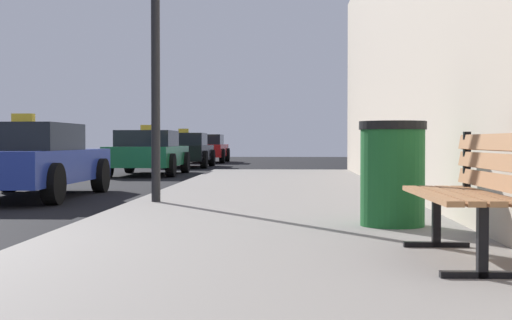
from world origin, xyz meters
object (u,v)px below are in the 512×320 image
at_px(bench, 470,186).
at_px(car_green, 148,152).
at_px(car_blue, 27,160).
at_px(trash_bin, 392,173).
at_px(car_black, 184,150).
at_px(car_red, 205,148).

height_order(bench, car_green, car_green).
distance_m(bench, car_blue, 9.20).
relative_size(trash_bin, car_green, 0.24).
bearing_deg(car_black, car_red, 89.23).
bearing_deg(car_green, car_red, 88.97).
relative_size(trash_bin, car_blue, 0.23).
xyz_separation_m(trash_bin, car_green, (-5.01, 13.73, -0.01)).
distance_m(trash_bin, car_black, 20.54).
bearing_deg(car_green, bench, -71.61).
distance_m(bench, car_green, 16.64).
height_order(car_blue, car_black, same).
relative_size(car_blue, car_black, 1.06).
bearing_deg(car_green, trash_bin, -69.94).
bearing_deg(car_green, car_blue, -92.89).
xyz_separation_m(trash_bin, car_black, (-4.87, 19.96, -0.01)).
xyz_separation_m(car_blue, car_green, (0.43, 8.57, -0.00)).
bearing_deg(bench, car_blue, 127.45).
distance_m(trash_bin, car_red, 26.52).
bearing_deg(car_blue, trash_bin, -43.47).
bearing_deg(trash_bin, car_red, 100.41).
height_order(car_blue, car_green, same).
relative_size(bench, trash_bin, 1.51).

